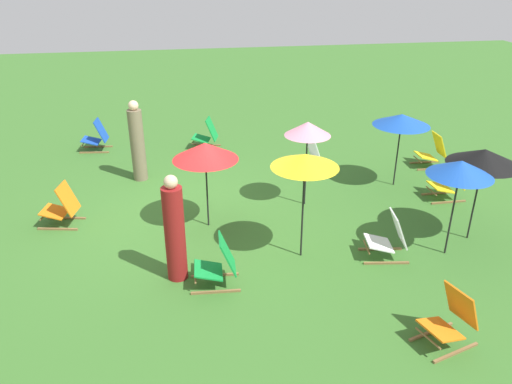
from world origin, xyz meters
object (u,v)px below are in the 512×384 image
at_px(deckchair_3, 307,157).
at_px(umbrella_0, 305,161).
at_px(umbrella_3, 205,151).
at_px(person_0, 137,143).
at_px(deckchair_2, 448,182).
at_px(deckchair_5, 218,264).
at_px(deckchair_9, 432,152).
at_px(umbrella_2, 308,129).
at_px(umbrella_5, 484,157).
at_px(umbrella_4, 461,168).
at_px(deckchair_6, 62,207).
at_px(deckchair_8, 451,320).
at_px(umbrella_1, 402,120).
at_px(deckchair_4, 97,137).
at_px(deckchair_0, 207,135).
at_px(person_1, 175,231).
at_px(deckchair_1, 389,238).

xyz_separation_m(deckchair_3, umbrella_0, (3.56, -1.05, 1.37)).
bearing_deg(umbrella_3, deckchair_3, 131.47).
bearing_deg(person_0, deckchair_2, -0.26).
height_order(deckchair_5, deckchair_9, same).
height_order(umbrella_2, umbrella_5, umbrella_2).
bearing_deg(deckchair_9, umbrella_5, -14.71).
bearing_deg(person_0, deckchair_9, 14.75).
height_order(deckchair_3, umbrella_4, umbrella_4).
bearing_deg(deckchair_9, deckchair_6, -77.59).
relative_size(deckchair_8, umbrella_1, 0.53).
bearing_deg(deckchair_8, umbrella_5, 127.74).
bearing_deg(deckchair_3, deckchair_4, -130.34).
bearing_deg(umbrella_2, deckchair_5, -39.11).
height_order(umbrella_3, person_0, person_0).
distance_m(deckchair_0, umbrella_2, 4.22).
height_order(umbrella_0, person_1, umbrella_0).
bearing_deg(person_1, deckchair_6, 73.77).
distance_m(deckchair_0, umbrella_1, 5.11).
distance_m(deckchair_2, deckchair_4, 8.71).
relative_size(deckchair_9, umbrella_2, 0.47).
relative_size(umbrella_0, umbrella_3, 1.12).
distance_m(deckchair_1, umbrella_1, 3.30).
bearing_deg(deckchair_9, deckchair_5, -52.83).
relative_size(deckchair_4, person_0, 0.45).
bearing_deg(deckchair_5, deckchair_8, 61.44).
bearing_deg(umbrella_4, deckchair_4, -133.80).
relative_size(deckchair_1, deckchair_8, 0.96).
distance_m(deckchair_4, umbrella_3, 5.34).
distance_m(deckchair_6, person_0, 2.43).
height_order(umbrella_2, umbrella_3, umbrella_2).
xyz_separation_m(deckchair_6, umbrella_2, (-0.08, 4.74, 1.25)).
bearing_deg(umbrella_5, deckchair_6, -103.47).
xyz_separation_m(umbrella_1, umbrella_2, (0.60, -2.22, 0.12)).
bearing_deg(deckchair_4, umbrella_3, 35.88).
bearing_deg(person_0, deckchair_0, 64.81).
bearing_deg(deckchair_9, deckchair_0, -110.53).
height_order(deckchair_1, deckchair_5, same).
relative_size(deckchair_2, deckchair_4, 1.00).
bearing_deg(deckchair_4, deckchair_0, 89.76).
xyz_separation_m(umbrella_0, umbrella_5, (-0.06, 3.14, -0.16)).
height_order(deckchair_4, umbrella_1, umbrella_1).
xyz_separation_m(umbrella_5, person_1, (0.35, -5.23, -0.74)).
xyz_separation_m(umbrella_0, umbrella_4, (0.35, 2.48, -0.16)).
bearing_deg(person_1, deckchair_2, -42.17).
bearing_deg(person_0, person_1, -61.69).
xyz_separation_m(deckchair_2, deckchair_5, (2.25, -5.05, 0.00)).
xyz_separation_m(deckchair_6, umbrella_4, (2.16, 6.66, 1.21)).
bearing_deg(deckchair_9, deckchair_8, -23.63).
relative_size(deckchair_3, person_0, 0.47).
height_order(deckchair_8, umbrella_4, umbrella_4).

